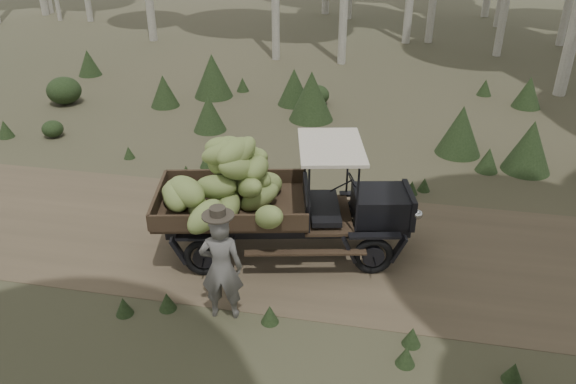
# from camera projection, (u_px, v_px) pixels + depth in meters

# --- Properties ---
(ground) EXTENTS (120.00, 120.00, 0.00)m
(ground) POSITION_uv_depth(u_px,v_px,m) (189.00, 232.00, 10.52)
(ground) COLOR #473D2B
(ground) RESTS_ON ground
(dirt_track) EXTENTS (70.00, 4.00, 0.01)m
(dirt_track) POSITION_uv_depth(u_px,v_px,m) (189.00, 232.00, 10.52)
(dirt_track) COLOR brown
(dirt_track) RESTS_ON ground
(banana_truck) EXTENTS (4.60, 2.66, 2.24)m
(banana_truck) POSITION_uv_depth(u_px,v_px,m) (252.00, 187.00, 9.36)
(banana_truck) COLOR black
(banana_truck) RESTS_ON ground
(farmer) EXTENTS (0.68, 0.52, 1.86)m
(farmer) POSITION_uv_depth(u_px,v_px,m) (221.00, 267.00, 8.07)
(farmer) COLOR #575450
(farmer) RESTS_ON ground
(undergrowth) EXTENTS (22.32, 22.01, 1.38)m
(undergrowth) POSITION_uv_depth(u_px,v_px,m) (311.00, 220.00, 9.88)
(undergrowth) COLOR #233319
(undergrowth) RESTS_ON ground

